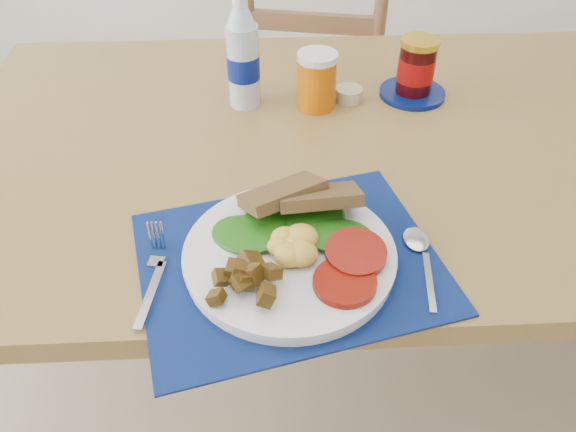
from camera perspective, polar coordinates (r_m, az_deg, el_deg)
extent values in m
cube|color=brown|center=(1.08, 3.31, 7.14)|extent=(1.40, 0.90, 0.04)
cylinder|color=brown|center=(1.69, -20.69, 2.92)|extent=(0.06, 0.06, 0.71)
cylinder|color=brown|center=(1.77, 22.68, 4.17)|extent=(0.06, 0.06, 0.71)
cube|color=#52341D|center=(1.92, 2.93, 13.13)|extent=(0.49, 0.48, 0.04)
cylinder|color=#52341D|center=(2.17, 8.05, 9.51)|extent=(0.04, 0.04, 0.41)
cylinder|color=#52341D|center=(2.20, -1.53, 10.34)|extent=(0.04, 0.04, 0.41)
cylinder|color=#52341D|center=(1.89, 7.59, 4.15)|extent=(0.04, 0.04, 0.41)
cylinder|color=#52341D|center=(1.92, -3.27, 5.15)|extent=(0.04, 0.04, 0.41)
cube|color=black|center=(0.81, 0.14, -4.65)|extent=(0.48, 0.42, 0.00)
cylinder|color=silver|center=(0.80, 0.15, -4.07)|extent=(0.30, 0.30, 0.02)
ellipsoid|color=yellow|center=(0.78, 0.56, -2.96)|extent=(0.07, 0.06, 0.03)
cylinder|color=maroon|center=(0.76, 6.33, -5.37)|extent=(0.08, 0.08, 0.01)
ellipsoid|color=#094408|center=(0.82, 0.73, -1.10)|extent=(0.16, 0.10, 0.01)
cube|color=brown|center=(0.83, 1.30, 2.13)|extent=(0.14, 0.11, 0.04)
cube|color=#B2B5BA|center=(0.78, -13.77, -7.71)|extent=(0.03, 0.12, 0.00)
cube|color=#B2B5BA|center=(0.84, -13.06, -3.59)|extent=(0.03, 0.06, 0.00)
cube|color=#B2B5BA|center=(0.80, 14.15, -6.49)|extent=(0.03, 0.11, 0.00)
ellipsoid|color=#B2B5BA|center=(0.85, 12.86, -2.41)|extent=(0.04, 0.05, 0.00)
cylinder|color=#ADBFCC|center=(1.13, -4.55, 14.90)|extent=(0.06, 0.06, 0.16)
cylinder|color=navy|center=(1.13, -4.55, 14.90)|extent=(0.06, 0.06, 0.05)
cone|color=#ADBFCC|center=(1.09, -4.84, 19.62)|extent=(0.06, 0.06, 0.04)
cylinder|color=white|center=(1.08, -4.92, 20.97)|extent=(0.03, 0.03, 0.02)
cylinder|color=#BE5905|center=(1.14, 2.92, 13.42)|extent=(0.08, 0.08, 0.11)
cylinder|color=tan|center=(1.18, 6.18, 12.17)|extent=(0.06, 0.06, 0.03)
cylinder|color=#051453|center=(1.22, 12.49, 12.09)|extent=(0.14, 0.14, 0.01)
cylinder|color=black|center=(1.20, 12.88, 14.38)|extent=(0.07, 0.07, 0.10)
cylinder|color=maroon|center=(1.20, 12.88, 14.40)|extent=(0.07, 0.07, 0.05)
cylinder|color=gold|center=(1.18, 13.29, 16.80)|extent=(0.08, 0.08, 0.01)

